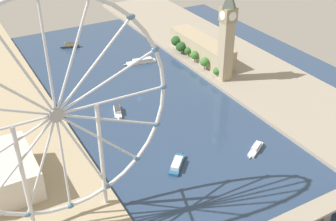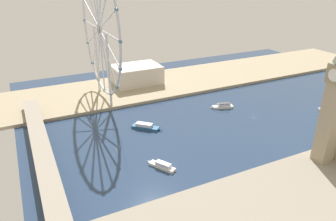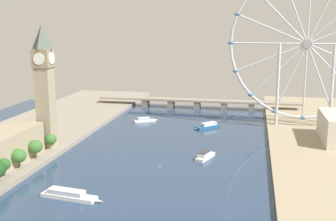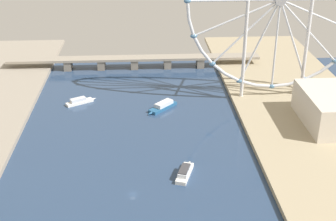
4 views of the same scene
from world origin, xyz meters
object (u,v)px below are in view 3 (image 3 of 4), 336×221
object	(u,v)px
tour_boat_4	(69,195)
tour_boat_1	(208,126)
clock_tower	(45,85)
ferris_wheel	(307,44)
tour_boat_2	(205,156)
river_bridge	(197,102)
tour_boat_3	(145,120)

from	to	relation	value
tour_boat_4	tour_boat_1	bearing A→B (deg)	79.96
clock_tower	tour_boat_4	bearing A→B (deg)	-56.87
ferris_wheel	tour_boat_2	world-z (taller)	ferris_wheel
river_bridge	tour_boat_2	xyz separation A→B (m)	(27.55, -167.72, -5.06)
clock_tower	river_bridge	bearing A→B (deg)	64.35
river_bridge	tour_boat_2	size ratio (longest dim) A/B	9.10
tour_boat_3	tour_boat_2	bearing A→B (deg)	-85.88
ferris_wheel	river_bridge	size ratio (longest dim) A/B	0.62
ferris_wheel	tour_boat_1	world-z (taller)	ferris_wheel
ferris_wheel	tour_boat_2	xyz separation A→B (m)	(-71.25, -96.45, -69.05)
clock_tower	tour_boat_2	world-z (taller)	clock_tower
tour_boat_4	clock_tower	bearing A→B (deg)	131.17
river_bridge	tour_boat_3	distance (m)	81.13
ferris_wheel	tour_boat_4	bearing A→B (deg)	-126.93
tour_boat_3	river_bridge	bearing A→B (deg)	31.25
tour_boat_1	tour_boat_3	distance (m)	59.76
tour_boat_1	tour_boat_2	world-z (taller)	tour_boat_2
tour_boat_4	tour_boat_2	bearing A→B (deg)	60.52
tour_boat_1	ferris_wheel	bearing A→B (deg)	142.43
clock_tower	ferris_wheel	xyz separation A→B (m)	(181.48, 100.92, 23.95)
tour_boat_1	tour_boat_4	bearing A→B (deg)	25.58
river_bridge	tour_boat_2	distance (m)	170.04
clock_tower	ferris_wheel	distance (m)	209.03
tour_boat_1	tour_boat_2	bearing A→B (deg)	48.84
clock_tower	river_bridge	xyz separation A→B (m)	(82.68, 172.18, -40.03)
tour_boat_1	tour_boat_4	distance (m)	172.44
ferris_wheel	tour_boat_1	distance (m)	105.58
clock_tower	tour_boat_3	bearing A→B (deg)	66.42
river_bridge	ferris_wheel	bearing A→B (deg)	-35.81
ferris_wheel	tour_boat_1	bearing A→B (deg)	-171.22
river_bridge	tour_boat_1	size ratio (longest dim) A/B	9.37
tour_boat_1	tour_boat_3	size ratio (longest dim) A/B	1.05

